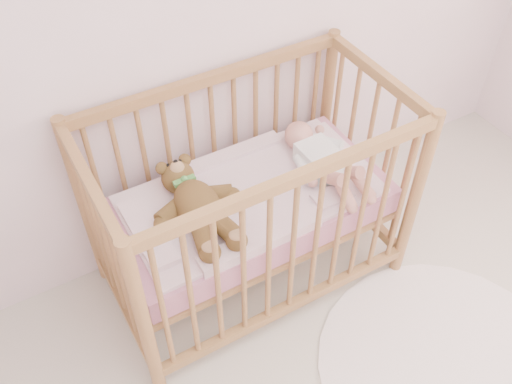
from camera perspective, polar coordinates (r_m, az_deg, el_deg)
crib at (r=2.56m, az=-0.56°, el=-1.19°), size 1.36×0.76×1.00m
mattress at (r=2.57m, az=-0.56°, el=-1.42°), size 1.22×0.62×0.13m
blanket at (r=2.51m, az=-0.57°, el=-0.25°), size 1.10×0.58×0.06m
baby at (r=2.59m, az=6.53°, el=3.45°), size 0.31×0.61×0.15m
teddy_bear at (r=2.36m, az=-5.83°, el=-1.37°), size 0.41×0.58×0.16m
rug at (r=2.78m, az=18.51°, el=-16.35°), size 1.14×1.14×0.01m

